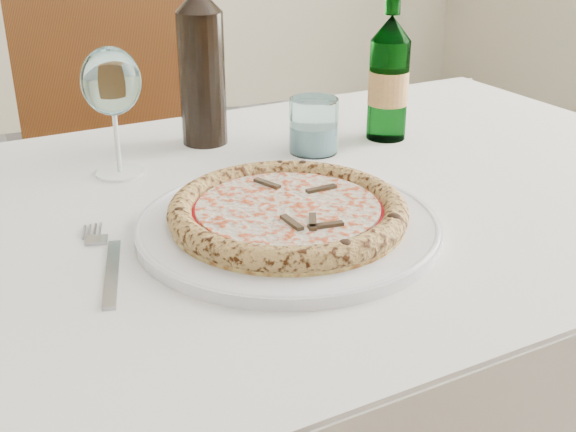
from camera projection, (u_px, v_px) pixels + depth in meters
The scene contains 9 objects.
dining_table at pixel (258, 265), 0.97m from camera, with size 1.42×0.90×0.76m.
chair_far at pixel (110, 165), 1.70m from camera, with size 0.50×0.50×0.93m.
plate at pixel (288, 225), 0.85m from camera, with size 0.36×0.36×0.02m.
pizza at pixel (288, 211), 0.84m from camera, with size 0.28×0.28×0.03m.
fork at pixel (107, 262), 0.78m from camera, with size 0.05×0.21×0.00m.
wine_glass at pixel (111, 84), 0.97m from camera, with size 0.08×0.08×0.18m.
tumbler at pixel (314, 129), 1.10m from camera, with size 0.07×0.07×0.08m.
beer_bottle at pixel (389, 78), 1.13m from camera, with size 0.06×0.06×0.24m.
wine_bottle at pixel (202, 65), 1.10m from camera, with size 0.07×0.07×0.29m.
Camera 1 is at (-0.27, -0.76, 1.12)m, focal length 45.00 mm.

